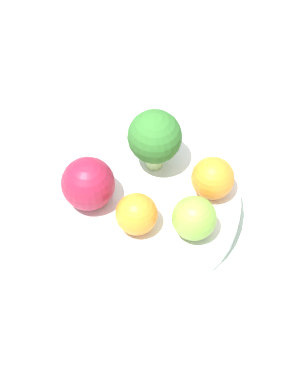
# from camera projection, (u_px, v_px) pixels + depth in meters

# --- Properties ---
(ground_plane) EXTENTS (6.00, 6.00, 0.00)m
(ground_plane) POSITION_uv_depth(u_px,v_px,m) (144.00, 221.00, 0.75)
(ground_plane) COLOR gray
(table_surface) EXTENTS (1.20, 1.20, 0.02)m
(table_surface) POSITION_uv_depth(u_px,v_px,m) (144.00, 216.00, 0.74)
(table_surface) COLOR #B2C6B2
(table_surface) RESTS_ON ground_plane
(bowl) EXTENTS (0.21, 0.21, 0.03)m
(bowl) POSITION_uv_depth(u_px,v_px,m) (144.00, 204.00, 0.72)
(bowl) COLOR white
(bowl) RESTS_ON table_surface
(broccoli) EXTENTS (0.06, 0.06, 0.08)m
(broccoli) POSITION_uv_depth(u_px,v_px,m) (155.00, 137.00, 0.70)
(broccoli) COLOR #99C17A
(broccoli) RESTS_ON bowl
(apple_red) EXTENTS (0.05, 0.05, 0.05)m
(apple_red) POSITION_uv_depth(u_px,v_px,m) (193.00, 219.00, 0.66)
(apple_red) COLOR olive
(apple_red) RESTS_ON bowl
(apple_green) EXTENTS (0.06, 0.06, 0.06)m
(apple_green) POSITION_uv_depth(u_px,v_px,m) (88.00, 184.00, 0.68)
(apple_green) COLOR maroon
(apple_green) RESTS_ON bowl
(orange_front) EXTENTS (0.05, 0.05, 0.05)m
(orange_front) POSITION_uv_depth(u_px,v_px,m) (137.00, 214.00, 0.67)
(orange_front) COLOR orange
(orange_front) RESTS_ON bowl
(orange_back) EXTENTS (0.05, 0.05, 0.05)m
(orange_back) POSITION_uv_depth(u_px,v_px,m) (213.00, 178.00, 0.70)
(orange_back) COLOR orange
(orange_back) RESTS_ON bowl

